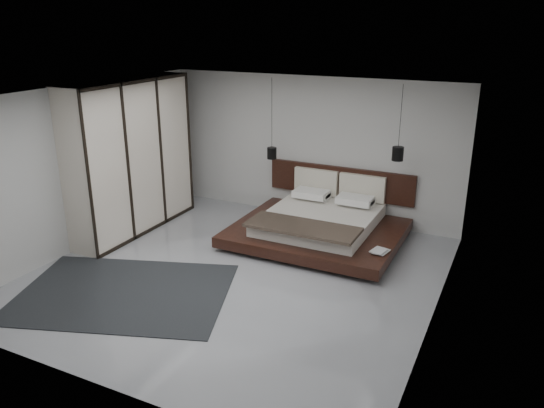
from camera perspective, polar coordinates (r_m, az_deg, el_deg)
The scene contains 14 objects.
floor at distance 8.46m, azimuth -3.77°, elevation -7.53°, with size 6.00×6.00×0.00m, color #95979D.
ceiling at distance 7.62m, azimuth -4.24°, elevation 11.62°, with size 6.00×6.00×0.00m, color white.
wall_back at distance 10.54m, azimuth 4.15°, elevation 6.02°, with size 6.00×6.00×0.00m, color #B9B9B7.
wall_front at distance 5.71m, azimuth -19.16°, elevation -6.83°, with size 6.00×6.00×0.00m, color #B9B9B7.
wall_left at distance 9.72m, azimuth -19.58°, elevation 3.81°, with size 6.00×6.00×0.00m, color #B9B9B7.
wall_right at distance 7.01m, azimuth 17.86°, elevation -1.80°, with size 6.00×6.00×0.00m, color #B9B9B7.
lattice_screen at distance 11.50m, azimuth -10.76°, elevation 6.35°, with size 0.05×0.90×2.60m, color black.
bed at distance 9.66m, azimuth 5.18°, elevation -2.12°, with size 2.93×2.45×1.10m.
book_lower at distance 8.74m, azimuth 10.97°, elevation -4.87°, with size 0.22×0.29×0.03m, color #99724C.
book_upper at distance 8.70m, azimuth 10.79°, elevation -4.78°, with size 0.21×0.28×0.02m, color #99724C.
pendant_left at distance 10.20m, azimuth -0.02°, elevation 5.53°, with size 0.18×0.18×1.53m.
pendant_right at distance 9.37m, azimuth 13.38°, elevation 5.30°, with size 0.20×0.20×1.30m.
wardrobe at distance 10.12m, azimuth -14.95°, elevation 4.91°, with size 0.67×2.87×2.82m.
rug at distance 8.19m, azimuth -15.63°, elevation -9.15°, with size 3.03×2.16×0.01m, color black.
Camera 1 is at (3.78, -6.53, 3.81)m, focal length 35.00 mm.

